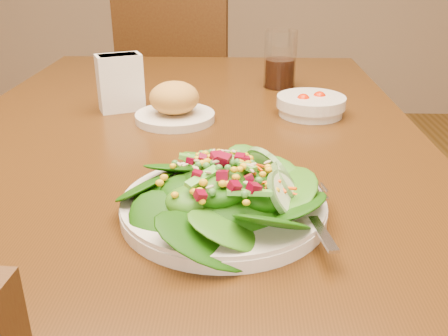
# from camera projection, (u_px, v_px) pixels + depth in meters

# --- Properties ---
(dining_table) EXTENTS (0.90, 1.40, 0.75)m
(dining_table) POSITION_uv_depth(u_px,v_px,m) (183.00, 184.00, 0.96)
(dining_table) COLOR #42240B
(dining_table) RESTS_ON ground_plane
(chair_far) EXTENTS (0.52, 0.52, 0.97)m
(chair_far) POSITION_uv_depth(u_px,v_px,m) (183.00, 96.00, 2.02)
(chair_far) COLOR #422A0F
(chair_far) RESTS_ON ground_plane
(salad_plate) EXTENTS (0.27, 0.27, 0.08)m
(salad_plate) POSITION_uv_depth(u_px,v_px,m) (231.00, 195.00, 0.64)
(salad_plate) COLOR silver
(salad_plate) RESTS_ON dining_table
(bread_plate) EXTENTS (0.16, 0.16, 0.08)m
(bread_plate) POSITION_uv_depth(u_px,v_px,m) (175.00, 105.00, 0.98)
(bread_plate) COLOR silver
(bread_plate) RESTS_ON dining_table
(tomato_bowl) EXTENTS (0.14, 0.14, 0.05)m
(tomato_bowl) POSITION_uv_depth(u_px,v_px,m) (311.00, 105.00, 1.02)
(tomato_bowl) COLOR silver
(tomato_bowl) RESTS_ON dining_table
(drinking_glass) EXTENTS (0.08, 0.08, 0.14)m
(drinking_glass) POSITION_uv_depth(u_px,v_px,m) (280.00, 63.00, 1.21)
(drinking_glass) COLOR silver
(drinking_glass) RESTS_ON dining_table
(napkin_holder) EXTENTS (0.10, 0.08, 0.12)m
(napkin_holder) POSITION_uv_depth(u_px,v_px,m) (120.00, 81.00, 1.03)
(napkin_holder) COLOR white
(napkin_holder) RESTS_ON dining_table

